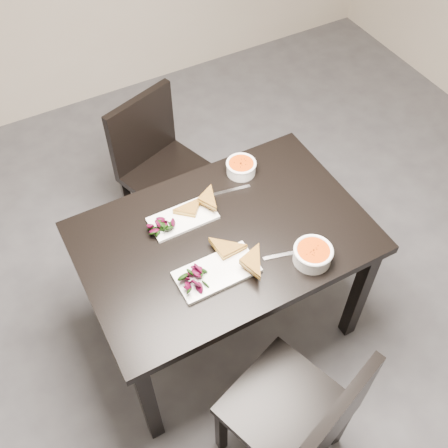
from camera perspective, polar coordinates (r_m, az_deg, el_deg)
name	(u,v)px	position (r m, az deg, el deg)	size (l,w,h in m)	color
ground	(244,389)	(2.69, 2.17, -17.24)	(5.00, 5.00, 0.00)	#47474C
room_shell	(269,58)	(1.20, 4.85, 17.28)	(5.02, 5.02, 2.81)	beige
table	(224,249)	(2.29, 0.00, -2.66)	(1.20, 0.80, 0.75)	black
chair_near	(303,416)	(2.15, 8.52, -19.71)	(0.53, 0.53, 0.85)	black
chair_far	(159,162)	(2.90, -6.95, 6.59)	(0.53, 0.53, 0.85)	black
plate_near	(217,272)	(2.09, -0.79, -5.18)	(0.33, 0.16, 0.02)	white
sandwich_near	(229,258)	(2.09, 0.58, -3.64)	(0.16, 0.12, 0.05)	#A57222
salad_near	(194,278)	(2.05, -3.28, -5.81)	(0.10, 0.09, 0.04)	black
soup_bowl_near	(313,254)	(2.13, 9.51, -3.18)	(0.16, 0.16, 0.07)	white
cutlery_near	(285,254)	(2.16, 6.51, -3.27)	(0.18, 0.02, 0.00)	silver
plate_far	(183,218)	(2.27, -4.44, 0.62)	(0.29, 0.14, 0.01)	white
sandwich_far	(198,210)	(2.25, -2.83, 1.46)	(0.14, 0.11, 0.05)	#A57222
salad_far	(161,223)	(2.22, -6.79, 0.10)	(0.09, 0.08, 0.04)	black
soup_bowl_far	(241,167)	(2.43, 1.85, 6.17)	(0.14, 0.14, 0.06)	white
cutlery_far	(231,190)	(2.37, 0.74, 3.64)	(0.18, 0.02, 0.00)	silver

